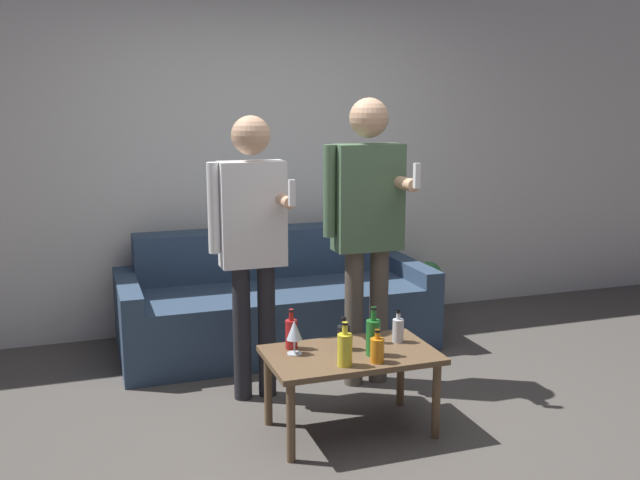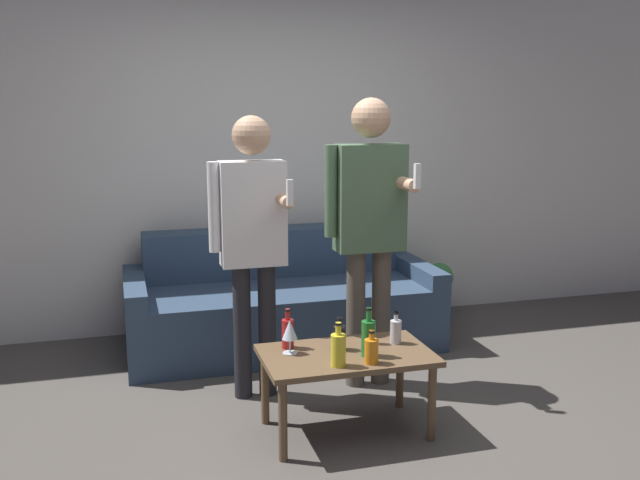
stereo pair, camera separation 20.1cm
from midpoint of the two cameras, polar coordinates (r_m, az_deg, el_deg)
ground_plane at (r=3.89m, az=4.68°, el=-15.34°), size 16.00×16.00×0.00m
wall_back at (r=5.49m, az=-2.76°, el=7.10°), size 8.00×0.06×2.70m
couch at (r=5.14m, az=-2.03°, el=-5.15°), size 2.17×0.94×0.80m
coffee_table at (r=3.78m, az=3.68°, el=-9.79°), size 0.88×0.53×0.44m
bottle_orange at (r=3.55m, az=3.12°, el=-8.71°), size 0.08×0.08×0.22m
bottle_green at (r=3.69m, az=5.48°, el=-7.75°), size 0.07×0.07×0.26m
bottle_dark at (r=3.61m, az=5.75°, el=-8.78°), size 0.07×0.07×0.17m
bottle_yellow at (r=3.80m, az=-1.06°, el=-7.42°), size 0.06×0.06×0.21m
bottle_red at (r=3.90m, az=7.57°, el=-7.22°), size 0.06×0.06×0.18m
bottle_clear at (r=3.78m, az=3.12°, el=-7.76°), size 0.07×0.07×0.18m
wine_glass_near at (r=3.70m, az=-0.86°, el=-7.28°), size 0.08×0.08×0.18m
person_standing_left at (r=4.08m, az=-4.03°, el=0.64°), size 0.44×0.42×1.65m
person_standing_right at (r=4.26m, az=5.30°, el=1.77°), size 0.49×0.44×1.75m
potted_plant at (r=5.84m, az=10.46°, el=-3.66°), size 0.23×0.23×0.45m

